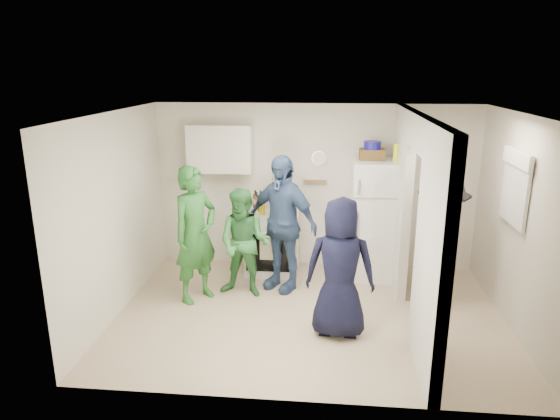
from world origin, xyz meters
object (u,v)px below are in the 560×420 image
object	(u,v)px
blue_bowl	(372,145)
person_denim	(282,223)
person_nook	(440,243)
yellow_cup_stack_top	(396,153)
person_green_left	(195,235)
fridge	(376,220)
person_green_center	(244,243)
person_navy	(340,268)
wicker_basket	(372,154)
stove	(272,241)

from	to	relation	value
blue_bowl	person_denim	size ratio (longest dim) A/B	0.13
blue_bowl	person_denim	distance (m)	1.69
person_denim	blue_bowl	bearing A→B (deg)	56.43
person_nook	yellow_cup_stack_top	bearing A→B (deg)	-135.03
person_green_left	person_denim	xyz separation A→B (m)	(1.08, 0.46, 0.04)
fridge	person_green_left	bearing A→B (deg)	-157.26
person_green_left	yellow_cup_stack_top	bearing A→B (deg)	-33.77
person_green_center	person_nook	size ratio (longest dim) A/B	0.87
person_denim	person_nook	size ratio (longest dim) A/B	1.11
blue_bowl	fridge	bearing A→B (deg)	-26.57
person_green_center	person_denim	bearing A→B (deg)	39.82
yellow_cup_stack_top	person_navy	size ratio (longest dim) A/B	0.15
wicker_basket	yellow_cup_stack_top	xyz separation A→B (m)	(0.32, -0.15, 0.05)
person_green_left	person_green_center	bearing A→B (deg)	-35.71
yellow_cup_stack_top	person_nook	bearing A→B (deg)	-57.30
person_green_center	person_navy	distance (m)	1.56
wicker_basket	person_green_center	bearing A→B (deg)	-152.85
person_green_center	yellow_cup_stack_top	bearing A→B (deg)	29.13
wicker_basket	blue_bowl	world-z (taller)	blue_bowl
stove	yellow_cup_stack_top	bearing A→B (deg)	-4.28
person_green_center	fridge	bearing A→B (deg)	34.01
blue_bowl	stove	bearing A→B (deg)	-179.19
wicker_basket	person_denim	xyz separation A→B (m)	(-1.23, -0.59, -0.87)
stove	person_denim	distance (m)	0.76
stove	wicker_basket	distance (m)	1.95
fridge	stove	bearing A→B (deg)	178.87
person_green_left	stove	bearing A→B (deg)	-3.44
person_denim	yellow_cup_stack_top	bearing A→B (deg)	46.60
person_green_center	person_navy	bearing A→B (deg)	-27.21
wicker_basket	person_nook	world-z (taller)	wicker_basket
stove	person_green_left	distance (m)	1.43
fridge	blue_bowl	world-z (taller)	blue_bowl
person_green_left	person_denim	world-z (taller)	person_denim
yellow_cup_stack_top	person_denim	xyz separation A→B (m)	(-1.55, -0.44, -0.92)
person_nook	stove	bearing A→B (deg)	-100.03
person_navy	yellow_cup_stack_top	bearing A→B (deg)	-110.64
stove	person_green_center	bearing A→B (deg)	-108.32
fridge	person_green_center	size ratio (longest dim) A/B	1.18
stove	person_green_left	bearing A→B (deg)	-130.59
fridge	blue_bowl	distance (m)	1.08
person_green_center	person_nook	bearing A→B (deg)	7.90
yellow_cup_stack_top	person_denim	distance (m)	1.85
fridge	person_green_center	bearing A→B (deg)	-155.46
yellow_cup_stack_top	person_green_left	bearing A→B (deg)	-160.92
stove	person_green_left	xyz separation A→B (m)	(-0.89, -1.04, 0.43)
wicker_basket	person_green_left	size ratio (longest dim) A/B	0.19
person_nook	blue_bowl	bearing A→B (deg)	-126.39
wicker_basket	yellow_cup_stack_top	bearing A→B (deg)	-25.11
wicker_basket	yellow_cup_stack_top	distance (m)	0.36
person_green_left	person_green_center	size ratio (longest dim) A/B	1.22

